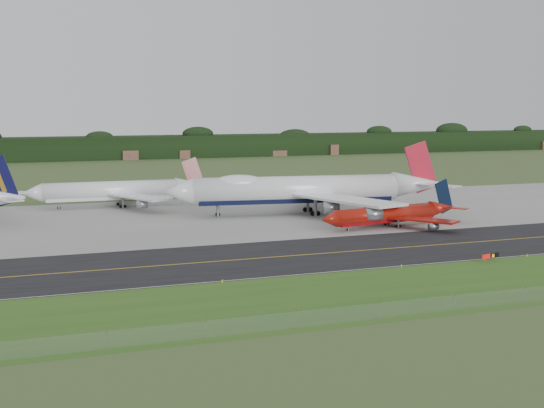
% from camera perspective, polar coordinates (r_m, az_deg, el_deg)
% --- Properties ---
extents(ground, '(600.00, 600.00, 0.00)m').
position_cam_1_polar(ground, '(153.46, 5.32, -3.30)').
color(ground, '#354B23').
rests_on(ground, ground).
extents(grass_verge, '(400.00, 30.00, 0.01)m').
position_cam_1_polar(grass_verge, '(123.65, 12.46, -6.07)').
color(grass_verge, '#2A5B1A').
rests_on(grass_verge, ground).
extents(taxiway, '(400.00, 32.00, 0.02)m').
position_cam_1_polar(taxiway, '(149.93, 5.99, -3.56)').
color(taxiway, black).
rests_on(taxiway, ground).
extents(apron, '(400.00, 78.00, 0.01)m').
position_cam_1_polar(apron, '(199.93, -1.08, -0.76)').
color(apron, gray).
rests_on(apron, ground).
extents(taxiway_centreline, '(400.00, 0.40, 0.00)m').
position_cam_1_polar(taxiway_centreline, '(149.93, 5.99, -3.55)').
color(taxiway_centreline, gold).
rests_on(taxiway_centreline, taxiway).
extents(taxiway_edge_line, '(400.00, 0.25, 0.00)m').
position_cam_1_polar(taxiway_edge_line, '(136.54, 8.91, -4.69)').
color(taxiway_edge_line, silver).
rests_on(taxiway_edge_line, taxiway).
extents(perimeter_fence, '(320.00, 0.10, 320.00)m').
position_cam_1_polar(perimeter_fence, '(113.06, 16.09, -6.89)').
color(perimeter_fence, slate).
rests_on(perimeter_fence, ground).
extents(horizon_treeline, '(700.00, 25.00, 12.00)m').
position_cam_1_polar(horizon_treeline, '(415.22, -11.45, 4.11)').
color(horizon_treeline, black).
rests_on(horizon_treeline, ground).
extents(jet_ba_747, '(75.72, 62.15, 19.05)m').
position_cam_1_polar(jet_ba_747, '(199.37, 2.55, 1.09)').
color(jet_ba_747, silver).
rests_on(jet_ba_747, ground).
extents(jet_red_737, '(39.20, 31.59, 10.61)m').
position_cam_1_polar(jet_red_737, '(181.27, 9.05, -0.77)').
color(jet_red_737, maroon).
rests_on(jet_red_737, ground).
extents(jet_star_tail, '(51.56, 43.27, 13.63)m').
position_cam_1_polar(jet_star_tail, '(217.92, -11.36, 0.98)').
color(jet_star_tail, silver).
rests_on(jet_star_tail, ground).
extents(taxiway_sign, '(4.50, 1.39, 1.54)m').
position_cam_1_polar(taxiway_sign, '(144.66, 16.13, -3.79)').
color(taxiway_sign, slate).
rests_on(taxiway_sign, ground).
extents(edge_marker_left, '(0.16, 0.16, 0.50)m').
position_cam_1_polar(edge_marker_left, '(123.39, -3.76, -5.82)').
color(edge_marker_left, yellow).
rests_on(edge_marker_left, ground).
extents(edge_marker_center, '(0.16, 0.16, 0.50)m').
position_cam_1_polar(edge_marker_center, '(136.46, 9.72, -4.62)').
color(edge_marker_center, yellow).
rests_on(edge_marker_center, ground).
extents(edge_marker_right, '(0.16, 0.16, 0.50)m').
position_cam_1_polar(edge_marker_right, '(151.85, 18.66, -3.68)').
color(edge_marker_right, yellow).
rests_on(edge_marker_right, ground).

